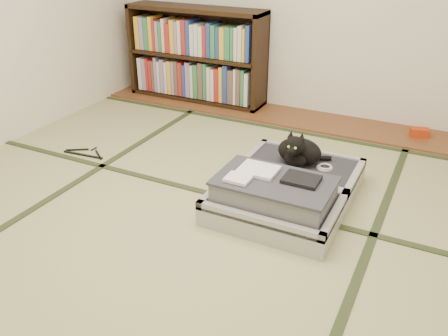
% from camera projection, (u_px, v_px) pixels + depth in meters
% --- Properties ---
extents(floor, '(4.50, 4.50, 0.00)m').
position_uv_depth(floor, '(190.00, 227.00, 2.84)').
color(floor, tan).
rests_on(floor, ground).
extents(wood_strip, '(4.00, 0.50, 0.02)m').
position_uv_depth(wood_strip, '(298.00, 118.00, 4.43)').
color(wood_strip, brown).
rests_on(wood_strip, ground).
extents(red_item, '(0.17, 0.12, 0.07)m').
position_uv_depth(red_item, '(420.00, 132.00, 4.01)').
color(red_item, '#B4300E').
rests_on(red_item, wood_strip).
extents(tatami_borders, '(4.00, 4.50, 0.01)m').
position_uv_depth(tatami_borders, '(227.00, 190.00, 3.23)').
color(tatami_borders, '#2D381E').
rests_on(tatami_borders, ground).
extents(bookcase, '(1.42, 0.33, 0.92)m').
position_uv_depth(bookcase, '(196.00, 57.00, 4.73)').
color(bookcase, black).
rests_on(bookcase, wood_strip).
extents(suitcase, '(0.78, 1.04, 0.31)m').
position_uv_depth(suitcase, '(285.00, 190.00, 3.03)').
color(suitcase, '#A5A6AA').
rests_on(suitcase, floor).
extents(cat, '(0.35, 0.35, 0.28)m').
position_uv_depth(cat, '(299.00, 151.00, 3.20)').
color(cat, black).
rests_on(cat, suitcase).
extents(cable_coil, '(0.11, 0.11, 0.03)m').
position_uv_depth(cable_coil, '(325.00, 167.00, 3.19)').
color(cable_coil, white).
rests_on(cable_coil, suitcase).
extents(hanger, '(0.37, 0.18, 0.01)m').
position_uv_depth(hanger, '(86.00, 153.00, 3.75)').
color(hanger, black).
rests_on(hanger, floor).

